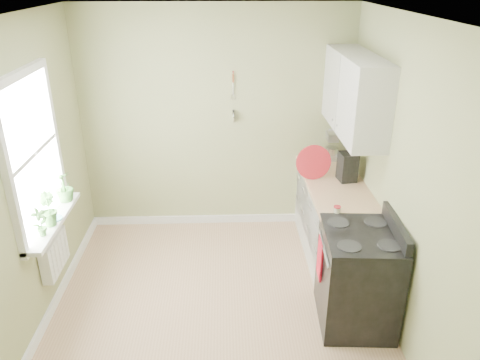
{
  "coord_description": "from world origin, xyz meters",
  "views": [
    {
      "loc": [
        0.09,
        -3.56,
        3.01
      ],
      "look_at": [
        0.23,
        0.55,
        1.16
      ],
      "focal_mm": 35.0,
      "sensor_mm": 36.0,
      "label": 1
    }
  ],
  "objects_px": {
    "kettle": "(307,158)",
    "stand_mixer": "(331,145)",
    "coffee_maker": "(347,167)",
    "stove": "(358,277)"
  },
  "relations": [
    {
      "from": "kettle",
      "to": "stand_mixer",
      "type": "bearing_deg",
      "value": 38.74
    },
    {
      "from": "coffee_maker",
      "to": "stove",
      "type": "bearing_deg",
      "value": -96.63
    },
    {
      "from": "kettle",
      "to": "coffee_maker",
      "type": "height_order",
      "value": "coffee_maker"
    },
    {
      "from": "stove",
      "to": "coffee_maker",
      "type": "distance_m",
      "value": 1.31
    },
    {
      "from": "stove",
      "to": "stand_mixer",
      "type": "distance_m",
      "value": 1.94
    },
    {
      "from": "stand_mixer",
      "to": "coffee_maker",
      "type": "relative_size",
      "value": 1.16
    },
    {
      "from": "coffee_maker",
      "to": "stand_mixer",
      "type": "bearing_deg",
      "value": 92.77
    },
    {
      "from": "kettle",
      "to": "coffee_maker",
      "type": "relative_size",
      "value": 0.59
    },
    {
      "from": "stove",
      "to": "kettle",
      "type": "distance_m",
      "value": 1.68
    },
    {
      "from": "kettle",
      "to": "coffee_maker",
      "type": "xyz_separation_m",
      "value": [
        0.36,
        -0.42,
        0.06
      ]
    }
  ]
}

